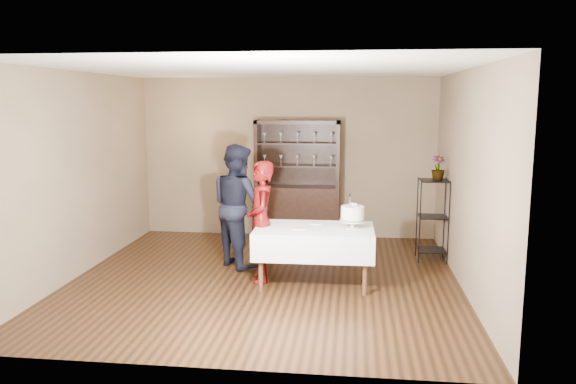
{
  "coord_description": "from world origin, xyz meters",
  "views": [
    {
      "loc": [
        1.14,
        -6.98,
        2.31
      ],
      "look_at": [
        0.29,
        0.1,
        1.15
      ],
      "focal_mm": 35.0,
      "sensor_mm": 36.0,
      "label": 1
    }
  ],
  "objects_px": {
    "woman": "(261,222)",
    "potted_plant": "(438,168)",
    "china_hutch": "(298,200)",
    "plant_etagere": "(433,216)",
    "man": "(238,205)",
    "cake": "(353,214)",
    "cake_table": "(314,241)"
  },
  "relations": [
    {
      "from": "china_hutch",
      "to": "plant_etagere",
      "type": "distance_m",
      "value": 2.33
    },
    {
      "from": "cake_table",
      "to": "man",
      "type": "xyz_separation_m",
      "value": [
        -1.13,
        0.75,
        0.3
      ]
    },
    {
      "from": "plant_etagere",
      "to": "man",
      "type": "distance_m",
      "value": 2.83
    },
    {
      "from": "plant_etagere",
      "to": "woman",
      "type": "distance_m",
      "value": 2.63
    },
    {
      "from": "woman",
      "to": "man",
      "type": "xyz_separation_m",
      "value": [
        -0.44,
        0.66,
        0.08
      ]
    },
    {
      "from": "woman",
      "to": "potted_plant",
      "type": "height_order",
      "value": "woman"
    },
    {
      "from": "cake_table",
      "to": "potted_plant",
      "type": "height_order",
      "value": "potted_plant"
    },
    {
      "from": "man",
      "to": "cake",
      "type": "bearing_deg",
      "value": -158.13
    },
    {
      "from": "plant_etagere",
      "to": "man",
      "type": "relative_size",
      "value": 0.69
    },
    {
      "from": "man",
      "to": "cake",
      "type": "xyz_separation_m",
      "value": [
        1.61,
        -0.72,
        0.05
      ]
    },
    {
      "from": "china_hutch",
      "to": "woman",
      "type": "xyz_separation_m",
      "value": [
        -0.24,
        -2.29,
        0.12
      ]
    },
    {
      "from": "cake_table",
      "to": "plant_etagere",
      "type": "bearing_deg",
      "value": 38.94
    },
    {
      "from": "cake_table",
      "to": "man",
      "type": "distance_m",
      "value": 1.39
    },
    {
      "from": "man",
      "to": "cake",
      "type": "distance_m",
      "value": 1.76
    },
    {
      "from": "plant_etagere",
      "to": "man",
      "type": "xyz_separation_m",
      "value": [
        -2.76,
        -0.57,
        0.21
      ]
    },
    {
      "from": "china_hutch",
      "to": "woman",
      "type": "height_order",
      "value": "china_hutch"
    },
    {
      "from": "plant_etagere",
      "to": "cake",
      "type": "bearing_deg",
      "value": -131.84
    },
    {
      "from": "cake_table",
      "to": "china_hutch",
      "type": "bearing_deg",
      "value": 100.78
    },
    {
      "from": "woman",
      "to": "cake",
      "type": "relative_size",
      "value": 3.54
    },
    {
      "from": "plant_etagere",
      "to": "cake",
      "type": "distance_m",
      "value": 1.75
    },
    {
      "from": "china_hutch",
      "to": "man",
      "type": "xyz_separation_m",
      "value": [
        -0.68,
        -1.62,
        0.2
      ]
    },
    {
      "from": "plant_etagere",
      "to": "china_hutch",
      "type": "bearing_deg",
      "value": 153.17
    },
    {
      "from": "china_hutch",
      "to": "man",
      "type": "distance_m",
      "value": 1.77
    },
    {
      "from": "cake",
      "to": "china_hutch",
      "type": "bearing_deg",
      "value": 111.54
    },
    {
      "from": "china_hutch",
      "to": "plant_etagere",
      "type": "bearing_deg",
      "value": -26.83
    },
    {
      "from": "cake_table",
      "to": "woman",
      "type": "xyz_separation_m",
      "value": [
        -0.69,
        0.08,
        0.22
      ]
    },
    {
      "from": "cake_table",
      "to": "cake",
      "type": "relative_size",
      "value": 3.38
    },
    {
      "from": "man",
      "to": "plant_etagere",
      "type": "bearing_deg",
      "value": -122.32
    },
    {
      "from": "china_hutch",
      "to": "cake",
      "type": "bearing_deg",
      "value": -68.46
    },
    {
      "from": "plant_etagere",
      "to": "cake",
      "type": "relative_size",
      "value": 2.71
    },
    {
      "from": "china_hutch",
      "to": "cake",
      "type": "height_order",
      "value": "china_hutch"
    },
    {
      "from": "woman",
      "to": "potted_plant",
      "type": "relative_size",
      "value": 4.43
    }
  ]
}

